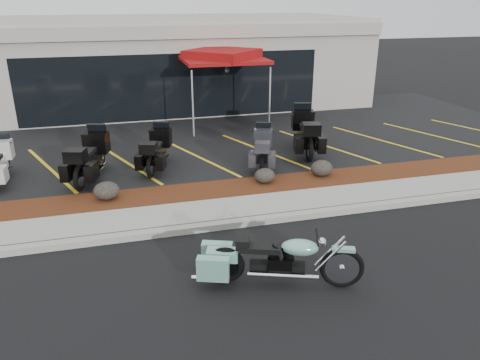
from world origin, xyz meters
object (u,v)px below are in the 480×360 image
object	(u,v)px
traffic_cone	(163,135)
popup_canopy	(222,57)
hero_cruiser	(342,262)
touring_white	(3,153)

from	to	relation	value
traffic_cone	popup_canopy	bearing A→B (deg)	33.65
traffic_cone	hero_cruiser	bearing A→B (deg)	-77.65
traffic_cone	popup_canopy	size ratio (longest dim) A/B	0.13
traffic_cone	popup_canopy	distance (m)	3.92
touring_white	traffic_cone	bearing A→B (deg)	-63.76
hero_cruiser	traffic_cone	bearing A→B (deg)	122.59
hero_cruiser	popup_canopy	distance (m)	11.52
popup_canopy	traffic_cone	bearing A→B (deg)	-153.44
hero_cruiser	popup_canopy	world-z (taller)	popup_canopy
traffic_cone	popup_canopy	world-z (taller)	popup_canopy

